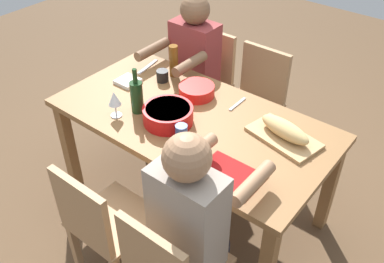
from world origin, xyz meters
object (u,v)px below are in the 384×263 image
at_px(bread_loaf, 285,129).
at_px(napkin_stack, 128,81).
at_px(chair_far_left, 206,78).
at_px(cup_near_center, 181,134).
at_px(chair_far_center, 256,98).
at_px(wine_bottle, 137,96).
at_px(beer_bottle, 174,61).
at_px(dining_table, 192,129).
at_px(cutting_board, 284,137).
at_px(serving_bowl_pasta, 168,114).
at_px(chair_near_center, 102,223).
at_px(serving_bowl_salad, 197,90).
at_px(diner_near_right, 193,217).
at_px(diner_far_left, 191,63).
at_px(wine_glass, 114,99).
at_px(cup_far_left, 162,76).

xyz_separation_m(bread_loaf, napkin_stack, (-1.11, -0.12, -0.05)).
bearing_deg(chair_far_left, cup_near_center, -60.02).
distance_m(chair_far_center, wine_bottle, 1.03).
relative_size(wine_bottle, beer_bottle, 1.32).
xyz_separation_m(dining_table, napkin_stack, (-0.58, 0.04, 0.10)).
xyz_separation_m(cutting_board, napkin_stack, (-1.11, -0.12, 0.00)).
bearing_deg(dining_table, serving_bowl_pasta, -122.04).
height_order(chair_near_center, chair_far_left, same).
xyz_separation_m(chair_far_left, serving_bowl_salad, (0.34, -0.56, 0.30)).
distance_m(dining_table, cutting_board, 0.56).
distance_m(chair_far_center, serving_bowl_salad, 0.64).
bearing_deg(chair_far_left, serving_bowl_pasta, -66.42).
distance_m(diner_near_right, serving_bowl_pasta, 0.71).
bearing_deg(cutting_board, diner_far_left, 157.06).
xyz_separation_m(diner_near_right, serving_bowl_pasta, (-0.54, 0.45, 0.10)).
distance_m(cutting_board, napkin_stack, 1.11).
relative_size(wine_bottle, napkin_stack, 2.07).
distance_m(chair_far_left, serving_bowl_salad, 0.72).
bearing_deg(cutting_board, serving_bowl_pasta, -155.24).
height_order(diner_near_right, napkin_stack, diner_near_right).
xyz_separation_m(chair_near_center, bread_loaf, (0.53, 0.91, 0.32)).
distance_m(wine_glass, cup_near_center, 0.47).
height_order(diner_near_right, cutting_board, diner_near_right).
bearing_deg(wine_glass, dining_table, 36.90).
bearing_deg(cup_near_center, cutting_board, 41.03).
height_order(serving_bowl_salad, cutting_board, serving_bowl_salad).
bearing_deg(chair_far_center, serving_bowl_salad, -102.39).
bearing_deg(wine_glass, cup_far_left, 96.14).
bearing_deg(napkin_stack, diner_far_left, 78.09).
height_order(chair_far_center, bread_loaf, same).
distance_m(diner_near_right, chair_far_left, 1.64).
height_order(dining_table, diner_far_left, diner_far_left).
bearing_deg(beer_bottle, diner_far_left, 103.09).
bearing_deg(serving_bowl_salad, chair_near_center, -82.73).
bearing_deg(diner_near_right, dining_table, 128.89).
xyz_separation_m(serving_bowl_pasta, cup_near_center, (0.18, -0.09, -0.00)).
distance_m(chair_far_center, beer_bottle, 0.71).
bearing_deg(cup_near_center, chair_far_left, 119.98).
bearing_deg(chair_near_center, dining_table, 90.00).
xyz_separation_m(diner_near_right, beer_bottle, (-0.87, 0.88, 0.15)).
xyz_separation_m(diner_near_right, wine_bottle, (-0.76, 0.42, 0.15)).
height_order(dining_table, chair_far_left, chair_far_left).
distance_m(serving_bowl_pasta, cup_near_center, 0.20).
relative_size(dining_table, diner_far_left, 1.41).
relative_size(dining_table, chair_far_center, 1.99).
distance_m(chair_near_center, serving_bowl_salad, 1.01).
relative_size(dining_table, bread_loaf, 5.27).
bearing_deg(bread_loaf, beer_bottle, 170.73).
height_order(serving_bowl_pasta, napkin_stack, serving_bowl_pasta).
distance_m(diner_near_right, napkin_stack, 1.21).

